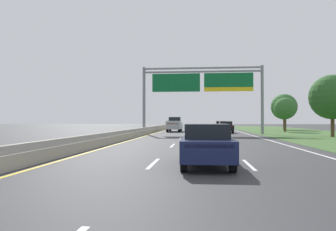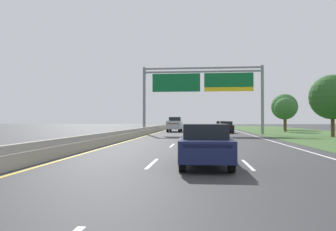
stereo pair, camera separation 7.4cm
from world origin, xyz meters
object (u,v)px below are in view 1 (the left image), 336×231
car_navy_centre_lane_sedan (207,144)px  roadside_tree_far (285,109)px  overhead_sign_gantry (202,85)px  roadside_tree_mid (332,97)px  car_red_right_lane_sedan (221,126)px  car_black_right_lane_sedan (226,127)px  roadside_tree_distant (284,107)px  pickup_truck_silver (174,125)px

car_navy_centre_lane_sedan → roadside_tree_far: 38.32m
overhead_sign_gantry → car_navy_centre_lane_sedan: bearing=-90.1°
car_navy_centre_lane_sedan → roadside_tree_mid: (13.21, 21.77, 3.25)m
car_red_right_lane_sedan → car_black_right_lane_sedan: bearing=-179.9°
car_navy_centre_lane_sedan → car_black_right_lane_sedan: bearing=-6.6°
roadside_tree_distant → car_black_right_lane_sedan: bearing=-127.7°
car_red_right_lane_sedan → roadside_tree_far: roadside_tree_far is taller
overhead_sign_gantry → roadside_tree_distant: size_ratio=2.35×
pickup_truck_silver → overhead_sign_gantry: bearing=-151.4°
car_navy_centre_lane_sedan → roadside_tree_mid: bearing=-32.0°
pickup_truck_silver → car_red_right_lane_sedan: bearing=-45.7°
roadside_tree_distant → roadside_tree_far: bearing=-103.7°
overhead_sign_gantry → roadside_tree_distant: 23.71m
car_red_right_lane_sedan → roadside_tree_distant: size_ratio=0.69×
car_black_right_lane_sedan → car_red_right_lane_sedan: size_ratio=1.00×
car_red_right_lane_sedan → roadside_tree_far: 11.22m
overhead_sign_gantry → car_red_right_lane_sedan: bearing=77.4°
pickup_truck_silver → car_black_right_lane_sedan: pickup_truck_silver is taller
overhead_sign_gantry → car_black_right_lane_sedan: size_ratio=3.42×
pickup_truck_silver → car_black_right_lane_sedan: 8.34m
car_black_right_lane_sedan → roadside_tree_far: 10.57m
overhead_sign_gantry → roadside_tree_mid: size_ratio=2.37×
car_navy_centre_lane_sedan → roadside_tree_distant: 48.71m
overhead_sign_gantry → car_black_right_lane_sedan: 7.10m
overhead_sign_gantry → roadside_tree_mid: 14.59m
car_navy_centre_lane_sedan → roadside_tree_far: bearing=-19.5°
roadside_tree_distant → car_red_right_lane_sedan: bearing=-161.3°
car_navy_centre_lane_sedan → roadside_tree_mid: roadside_tree_mid is taller
overhead_sign_gantry → pickup_truck_silver: (-4.06, 7.72, -4.98)m
car_red_right_lane_sedan → car_navy_centre_lane_sedan: same height
car_black_right_lane_sedan → car_red_right_lane_sedan: 11.06m
car_black_right_lane_sedan → roadside_tree_far: roadside_tree_far is taller
car_black_right_lane_sedan → car_red_right_lane_sedan: same height
car_black_right_lane_sedan → roadside_tree_far: bearing=-62.2°
overhead_sign_gantry → roadside_tree_mid: (13.14, -6.02, -1.99)m
car_navy_centre_lane_sedan → roadside_tree_distant: (14.76, 46.31, 3.30)m
roadside_tree_mid → pickup_truck_silver: bearing=141.4°
roadside_tree_far → roadside_tree_distant: (2.47, 10.10, 0.67)m
roadside_tree_far → car_navy_centre_lane_sedan: bearing=-108.7°
roadside_tree_far → roadside_tree_distant: 10.42m
overhead_sign_gantry → car_red_right_lane_sedan: 15.91m
pickup_truck_silver → car_navy_centre_lane_sedan: bearing=-172.7°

